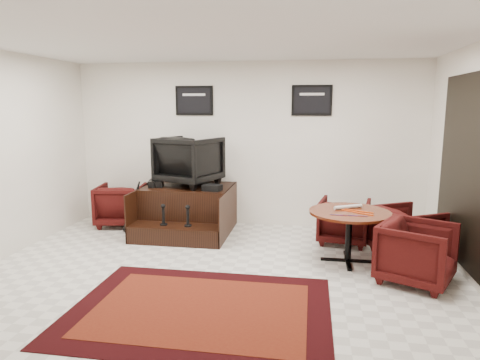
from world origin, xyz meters
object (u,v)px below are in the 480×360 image
shine_podium (188,210)px  table_chair_back (344,219)px  table_chair_window (407,229)px  meeting_table (349,218)px  shine_chair (189,158)px  armchair_side (121,203)px  table_chair_corner (417,250)px

shine_podium → table_chair_back: 2.53m
table_chair_window → shine_podium: bearing=49.8°
meeting_table → table_chair_back: bearing=90.1°
shine_podium → shine_chair: size_ratio=1.64×
shine_podium → meeting_table: shine_podium is taller
armchair_side → table_chair_corner: (4.50, -1.77, 0.00)m
armchair_side → table_chair_corner: table_chair_corner is taller
shine_podium → table_chair_window: size_ratio=1.94×
table_chair_corner → table_chair_window: bearing=22.1°
shine_podium → shine_chair: shine_chair is taller
meeting_table → table_chair_corner: size_ratio=1.33×
table_chair_window → armchair_side: bearing=51.1°
shine_podium → table_chair_back: bearing=-5.0°
armchair_side → meeting_table: size_ratio=0.75×
shine_chair → table_chair_back: bearing=-167.7°
meeting_table → table_chair_corner: (0.73, -0.57, -0.21)m
shine_podium → table_chair_window: 3.40m
armchair_side → table_chair_window: armchair_side is taller
armchair_side → shine_chair: bearing=170.6°
meeting_table → shine_podium: bearing=157.4°
table_chair_back → table_chair_window: table_chair_window is taller
shine_podium → table_chair_corner: bearing=-26.5°
armchair_side → shine_podium: bearing=163.8°
shine_chair → table_chair_corner: bearing=172.0°
shine_chair → armchair_side: shine_chair is taller
shine_podium → armchair_side: bearing=173.2°
table_chair_back → table_chair_corner: bearing=127.9°
shine_chair → table_chair_back: (2.52, -0.37, -0.83)m
table_chair_window → meeting_table: bearing=85.3°
armchair_side → meeting_table: (3.77, -1.20, 0.21)m
table_chair_window → table_chair_corner: bearing=146.6°
table_chair_window → shine_chair: bearing=47.3°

